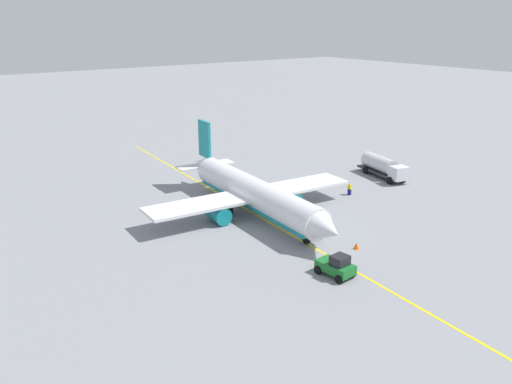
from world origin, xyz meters
The scene contains 7 objects.
ground_plane centered at (0.00, 0.00, 0.00)m, with size 400.00×400.00×0.00m, color gray.
airplane centered at (-0.50, 0.04, 2.64)m, with size 32.72×27.89×9.63m.
fuel_tanker centered at (-1.81, 25.45, 1.72)m, with size 10.11×4.44×3.15m.
pushback_tug centered at (17.76, -3.49, 1.01)m, with size 3.77×2.61×2.20m.
refueling_worker centered at (1.25, 15.12, 0.82)m, with size 0.58×0.46×1.71m.
safety_cone_nose centered at (14.58, 2.61, 0.36)m, with size 0.64×0.64×0.71m, color #F2590F.
taxi_line_marking centered at (0.00, 0.00, 0.01)m, with size 87.06×0.30×0.01m, color yellow.
Camera 1 is at (50.26, -36.56, 23.46)m, focal length 37.34 mm.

